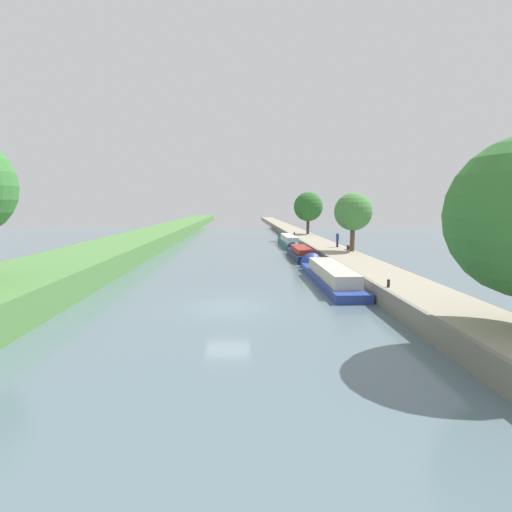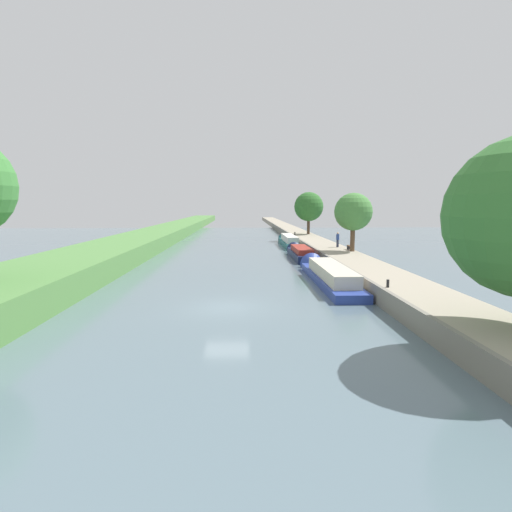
# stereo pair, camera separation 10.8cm
# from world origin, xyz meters

# --- Properties ---
(ground_plane) EXTENTS (160.00, 160.00, 0.00)m
(ground_plane) POSITION_xyz_m (0.00, 0.00, 0.00)
(ground_plane) COLOR slate
(left_grassy_bank) EXTENTS (7.07, 260.00, 1.78)m
(left_grassy_bank) POSITION_xyz_m (-12.39, 0.00, 0.89)
(left_grassy_bank) COLOR #518442
(left_grassy_bank) RESTS_ON ground_plane
(right_towpath) EXTENTS (3.71, 260.00, 1.07)m
(right_towpath) POSITION_xyz_m (10.71, 0.00, 0.53)
(right_towpath) COLOR #9E937F
(right_towpath) RESTS_ON ground_plane
(stone_quay) EXTENTS (0.25, 260.00, 1.12)m
(stone_quay) POSITION_xyz_m (8.73, 0.00, 0.56)
(stone_quay) COLOR gray
(stone_quay) RESTS_ON ground_plane
(narrowboat_blue) EXTENTS (2.20, 14.49, 2.18)m
(narrowboat_blue) POSITION_xyz_m (7.32, 7.72, 0.56)
(narrowboat_blue) COLOR #283D93
(narrowboat_blue) RESTS_ON ground_plane
(narrowboat_navy) EXTENTS (1.88, 10.26, 1.81)m
(narrowboat_navy) POSITION_xyz_m (7.22, 21.49, 0.53)
(narrowboat_navy) COLOR #141E42
(narrowboat_navy) RESTS_ON ground_plane
(narrowboat_teal) EXTENTS (1.80, 13.45, 2.05)m
(narrowboat_teal) POSITION_xyz_m (7.48, 34.74, 0.63)
(narrowboat_teal) COLOR #195B60
(narrowboat_teal) RESTS_ON ground_plane
(tree_rightbank_midnear) EXTENTS (3.77, 3.77, 5.85)m
(tree_rightbank_midnear) POSITION_xyz_m (12.02, 18.13, 5.00)
(tree_rightbank_midnear) COLOR brown
(tree_rightbank_midnear) RESTS_ON right_towpath
(tree_rightbank_midfar) EXTENTS (4.60, 4.60, 6.65)m
(tree_rightbank_midfar) POSITION_xyz_m (11.55, 42.43, 5.40)
(tree_rightbank_midfar) COLOR #4C3828
(tree_rightbank_midfar) RESTS_ON right_towpath
(person_walking) EXTENTS (0.34, 0.34, 1.66)m
(person_walking) POSITION_xyz_m (11.47, 22.12, 1.94)
(person_walking) COLOR #282D42
(person_walking) RESTS_ON right_towpath
(mooring_bollard_near) EXTENTS (0.16, 0.16, 0.45)m
(mooring_bollard_near) POSITION_xyz_m (9.15, 0.03, 1.29)
(mooring_bollard_near) COLOR black
(mooring_bollard_near) RESTS_ON right_towpath
(mooring_bollard_far) EXTENTS (0.16, 0.16, 0.45)m
(mooring_bollard_far) POSITION_xyz_m (9.15, 40.63, 1.29)
(mooring_bollard_far) COLOR black
(mooring_bollard_far) RESTS_ON right_towpath
(park_bench) EXTENTS (0.44, 1.50, 0.47)m
(park_bench) POSITION_xyz_m (12.12, 19.20, 1.42)
(park_bench) COLOR #333338
(park_bench) RESTS_ON right_towpath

